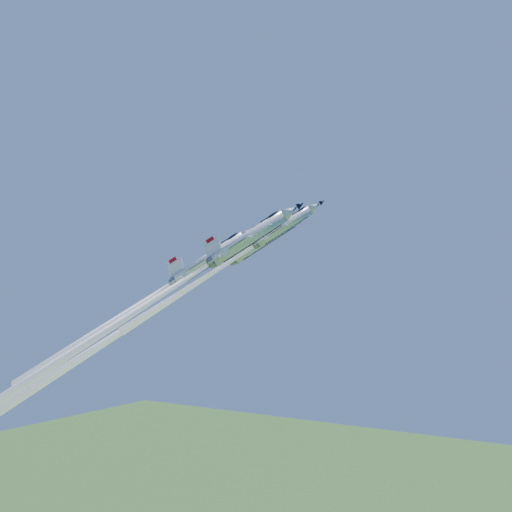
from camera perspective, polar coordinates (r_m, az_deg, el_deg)
The scene contains 4 objects.
jet_lead at distance 96.24m, azimuth -3.08°, elevation -0.83°, with size 29.68×14.53×27.46m.
jet_left at distance 108.35m, azimuth -9.76°, elevation -5.15°, with size 50.78×24.38×48.82m.
jet_right at distance 97.16m, azimuth -13.48°, elevation -6.44°, with size 52.07×24.90×50.43m.
jet_slot at distance 100.86m, azimuth -11.40°, elevation -4.68°, with size 38.20×18.77×35.05m.
Camera 1 is at (49.58, -80.14, 87.31)m, focal length 40.00 mm.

